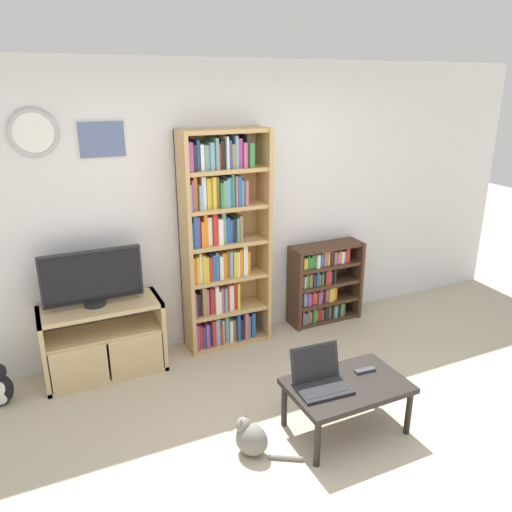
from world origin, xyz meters
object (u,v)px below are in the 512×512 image
object	(u,v)px
television	(92,278)
cat	(251,438)
coffee_table	(347,389)
laptop	(320,377)
remote_near_laptop	(365,370)
penguin_figurine	(0,387)
bookshelf_short	(321,284)
bookshelf_tall	(220,244)
tv_stand	(104,340)

from	to	relation	value
television	cat	xyz separation A→B (m)	(0.75, -1.47, -0.76)
coffee_table	laptop	bearing A→B (deg)	163.15
television	remote_near_laptop	bearing A→B (deg)	-40.81
penguin_figurine	remote_near_laptop	bearing A→B (deg)	-27.95
remote_near_laptop	penguin_figurine	size ratio (longest dim) A/B	0.46
coffee_table	remote_near_laptop	world-z (taller)	remote_near_laptop
bookshelf_short	penguin_figurine	distance (m)	3.07
bookshelf_tall	bookshelf_short	world-z (taller)	bookshelf_tall
bookshelf_short	television	bearing A→B (deg)	-178.04
television	coffee_table	xyz separation A→B (m)	(1.48, -1.52, -0.54)
bookshelf_short	laptop	bearing A→B (deg)	-122.51
television	bookshelf_tall	size ratio (longest dim) A/B	0.40
television	penguin_figurine	bearing A→B (deg)	-169.83
tv_stand	bookshelf_short	world-z (taller)	bookshelf_short
television	bookshelf_short	bearing A→B (deg)	1.96
bookshelf_short	penguin_figurine	xyz separation A→B (m)	(-3.06, -0.22, -0.25)
laptop	cat	xyz separation A→B (m)	(-0.53, -0.00, -0.33)
television	laptop	bearing A→B (deg)	-48.79
laptop	penguin_figurine	bearing A→B (deg)	151.27
cat	laptop	bearing A→B (deg)	-37.37
remote_near_laptop	penguin_figurine	world-z (taller)	remote_near_laptop
bookshelf_short	coffee_table	world-z (taller)	bookshelf_short
laptop	remote_near_laptop	xyz separation A→B (m)	(0.40, 0.01, -0.06)
bookshelf_short	remote_near_laptop	size ratio (longest dim) A/B	5.15
laptop	bookshelf_tall	bearing A→B (deg)	98.83
bookshelf_tall	bookshelf_short	distance (m)	1.26
bookshelf_tall	cat	size ratio (longest dim) A/B	4.74
coffee_table	bookshelf_tall	bearing A→B (deg)	101.75
bookshelf_short	cat	xyz separation A→B (m)	(-1.51, -1.54, -0.29)
coffee_table	cat	bearing A→B (deg)	175.36
remote_near_laptop	tv_stand	bearing A→B (deg)	54.01
bookshelf_short	coffee_table	xyz separation A→B (m)	(-0.79, -1.60, -0.07)
bookshelf_tall	laptop	world-z (taller)	bookshelf_tall
remote_near_laptop	cat	bearing A→B (deg)	95.45
bookshelf_short	laptop	world-z (taller)	bookshelf_short
penguin_figurine	bookshelf_tall	bearing A→B (deg)	6.05
coffee_table	remote_near_laptop	xyz separation A→B (m)	(0.20, 0.07, 0.05)
tv_stand	remote_near_laptop	size ratio (longest dim) A/B	6.11
coffee_table	remote_near_laptop	size ratio (longest dim) A/B	5.16
bookshelf_short	coffee_table	bearing A→B (deg)	-116.15
cat	penguin_figurine	distance (m)	2.03
television	cat	bearing A→B (deg)	-62.81
coffee_table	laptop	distance (m)	0.23
television	cat	size ratio (longest dim) A/B	1.88
tv_stand	penguin_figurine	size ratio (longest dim) A/B	2.81
bookshelf_short	cat	bearing A→B (deg)	-134.45
laptop	coffee_table	bearing A→B (deg)	-13.02
laptop	penguin_figurine	world-z (taller)	laptop
television	bookshelf_short	size ratio (longest dim) A/B	0.96
bookshelf_short	penguin_figurine	size ratio (longest dim) A/B	2.37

